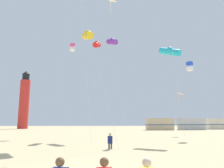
# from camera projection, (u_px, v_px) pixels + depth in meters

# --- Properties ---
(kite_flyer_standing) EXTENTS (0.35, 0.52, 1.16)m
(kite_flyer_standing) POSITION_uv_depth(u_px,v_px,m) (110.00, 141.00, 15.38)
(kite_flyer_standing) COLOR navy
(kite_flyer_standing) RESTS_ON ground
(kite_box_blue) EXTENTS (1.91, 2.45, 9.46)m
(kite_box_blue) POSITION_uv_depth(u_px,v_px,m) (190.00, 66.00, 27.64)
(kite_box_blue) COLOR silver
(kite_box_blue) RESTS_ON ground
(kite_diamond_orange) EXTENTS (3.12, 3.12, 6.25)m
(kite_diamond_orange) POSITION_uv_depth(u_px,v_px,m) (180.00, 95.00, 32.28)
(kite_diamond_orange) COLOR silver
(kite_diamond_orange) RESTS_ON ground
(kite_tube_violet) EXTENTS (2.92, 3.32, 13.08)m
(kite_tube_violet) POSITION_uv_depth(u_px,v_px,m) (112.00, 42.00, 28.78)
(kite_tube_violet) COLOR silver
(kite_tube_violet) RESTS_ON ground
(kite_diamond_white) EXTENTS (3.27, 3.27, 12.94)m
(kite_diamond_white) POSITION_uv_depth(u_px,v_px,m) (110.00, 6.00, 19.30)
(kite_diamond_white) COLOR silver
(kite_diamond_white) RESTS_ON ground
(kite_tube_cyan) EXTENTS (2.13, 2.38, 9.99)m
(kite_tube_cyan) POSITION_uv_depth(u_px,v_px,m) (170.00, 51.00, 23.08)
(kite_tube_cyan) COLOR silver
(kite_tube_cyan) RESTS_ON ground
(kite_tube_scarlet) EXTENTS (1.72, 2.58, 12.75)m
(kite_tube_scarlet) POSITION_uv_depth(u_px,v_px,m) (97.00, 45.00, 28.94)
(kite_tube_scarlet) COLOR silver
(kite_tube_scarlet) RESTS_ON ground
(kite_box_rainbow) EXTENTS (2.72, 2.72, 13.69)m
(kite_box_rainbow) POSITION_uv_depth(u_px,v_px,m) (72.00, 47.00, 33.07)
(kite_box_rainbow) COLOR silver
(kite_box_rainbow) RESTS_ON ground
(kite_tube_gold) EXTENTS (1.36, 2.59, 10.87)m
(kite_tube_gold) POSITION_uv_depth(u_px,v_px,m) (88.00, 35.00, 21.07)
(kite_tube_gold) COLOR silver
(kite_tube_gold) RESTS_ON ground
(lighthouse_distant) EXTENTS (2.80, 2.80, 16.80)m
(lighthouse_distant) POSITION_uv_depth(u_px,v_px,m) (24.00, 101.00, 62.98)
(lighthouse_distant) COLOR red
(lighthouse_distant) RESTS_ON ground
(rv_van_tan) EXTENTS (6.47, 2.43, 2.80)m
(rv_van_tan) POSITION_uv_depth(u_px,v_px,m) (160.00, 124.00, 52.24)
(rv_van_tan) COLOR #C6B28C
(rv_van_tan) RESTS_ON ground
(rv_van_silver) EXTENTS (6.57, 2.73, 2.80)m
(rv_van_silver) POSITION_uv_depth(u_px,v_px,m) (191.00, 124.00, 53.51)
(rv_van_silver) COLOR #B7BABF
(rv_van_silver) RESTS_ON ground
(rv_van_cream) EXTENTS (6.49, 2.47, 2.80)m
(rv_van_cream) POSITION_uv_depth(u_px,v_px,m) (220.00, 124.00, 57.38)
(rv_van_cream) COLOR beige
(rv_van_cream) RESTS_ON ground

